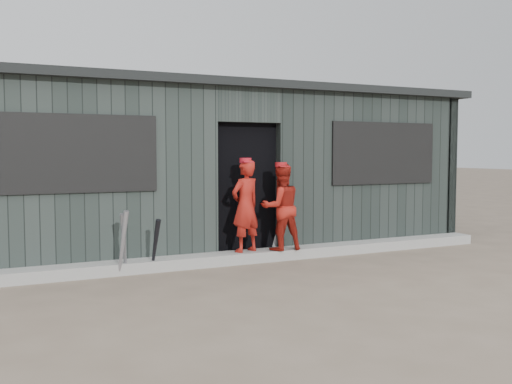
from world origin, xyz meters
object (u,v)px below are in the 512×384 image
bat_mid (124,244)px  player_grey_back (277,208)px  player_red_left (245,206)px  dugout (213,169)px  bat_left (123,244)px  bat_right (155,246)px  player_red_right (281,207)px

bat_mid → player_grey_back: bearing=14.7°
player_red_left → dugout: 1.76m
bat_left → player_red_left: (1.80, 0.25, 0.38)m
bat_right → player_red_right: 1.94m
bat_right → player_red_left: bearing=7.3°
bat_mid → player_red_right: 2.32m
player_grey_back → dugout: (-0.60, 1.20, 0.59)m
player_red_right → player_red_left: bearing=-6.7°
bat_mid → player_grey_back: 2.62m
bat_mid → bat_left: bearing=-116.4°
player_grey_back → dugout: 1.46m
bat_left → dugout: size_ratio=0.10×
player_red_right → player_grey_back: 0.62m
bat_right → player_grey_back: (2.12, 0.66, 0.34)m
bat_left → player_red_right: size_ratio=0.69×
bat_mid → bat_right: 0.40m
bat_left → player_red_right: 2.35m
player_red_left → player_grey_back: bearing=-165.6°
bat_mid → dugout: (1.92, 1.86, 0.88)m
dugout → bat_right: bearing=-129.3°
player_red_right → player_grey_back: size_ratio=0.89×
bat_mid → player_grey_back: size_ratio=0.59×
bat_mid → player_red_right: player_red_right is taller
player_red_left → bat_left: bearing=-10.6°
player_red_left → player_red_right: bearing=152.6°
bat_left → bat_right: bearing=9.3°
player_red_left → dugout: dugout is taller
player_red_left → player_red_right: size_ratio=1.05×
player_grey_back → dugout: dugout is taller
player_grey_back → bat_right: bearing=26.1°
player_grey_back → bat_left: bearing=24.8°
player_grey_back → player_red_right: bearing=77.0°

